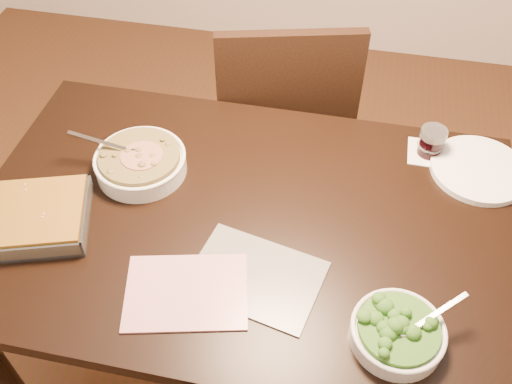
{
  "coord_description": "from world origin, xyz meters",
  "views": [
    {
      "loc": [
        0.22,
        -0.91,
        1.87
      ],
      "look_at": [
        0.02,
        0.05,
        0.8
      ],
      "focal_mm": 40.0,
      "sensor_mm": 36.0,
      "label": 1
    }
  ],
  "objects_px": {
    "baking_dish": "(23,218)",
    "wine_tumbler": "(432,141)",
    "stew_bowl": "(140,162)",
    "table": "(243,240)",
    "broccoli_bowl": "(398,332)",
    "chair_far": "(283,119)",
    "dinner_plate": "(479,170)"
  },
  "relations": [
    {
      "from": "wine_tumbler",
      "to": "chair_far",
      "type": "distance_m",
      "value": 0.61
    },
    {
      "from": "table",
      "to": "broccoli_bowl",
      "type": "distance_m",
      "value": 0.49
    },
    {
      "from": "stew_bowl",
      "to": "chair_far",
      "type": "distance_m",
      "value": 0.67
    },
    {
      "from": "baking_dish",
      "to": "chair_far",
      "type": "bearing_deg",
      "value": 37.83
    },
    {
      "from": "stew_bowl",
      "to": "wine_tumbler",
      "type": "xyz_separation_m",
      "value": [
        0.77,
        0.23,
        0.01
      ]
    },
    {
      "from": "baking_dish",
      "to": "chair_far",
      "type": "relative_size",
      "value": 0.39
    },
    {
      "from": "baking_dish",
      "to": "wine_tumbler",
      "type": "distance_m",
      "value": 1.11
    },
    {
      "from": "broccoli_bowl",
      "to": "dinner_plate",
      "type": "distance_m",
      "value": 0.6
    },
    {
      "from": "stew_bowl",
      "to": "baking_dish",
      "type": "bearing_deg",
      "value": -132.3
    },
    {
      "from": "wine_tumbler",
      "to": "dinner_plate",
      "type": "bearing_deg",
      "value": -19.54
    },
    {
      "from": "chair_far",
      "to": "dinner_plate",
      "type": "bearing_deg",
      "value": 134.96
    },
    {
      "from": "wine_tumbler",
      "to": "dinner_plate",
      "type": "relative_size",
      "value": 0.32
    },
    {
      "from": "broccoli_bowl",
      "to": "chair_far",
      "type": "height_order",
      "value": "chair_far"
    },
    {
      "from": "table",
      "to": "broccoli_bowl",
      "type": "height_order",
      "value": "broccoli_bowl"
    },
    {
      "from": "table",
      "to": "wine_tumbler",
      "type": "distance_m",
      "value": 0.59
    },
    {
      "from": "stew_bowl",
      "to": "baking_dish",
      "type": "relative_size",
      "value": 0.74
    },
    {
      "from": "stew_bowl",
      "to": "broccoli_bowl",
      "type": "relative_size",
      "value": 1.35
    },
    {
      "from": "dinner_plate",
      "to": "chair_far",
      "type": "bearing_deg",
      "value": 149.49
    },
    {
      "from": "table",
      "to": "chair_far",
      "type": "relative_size",
      "value": 1.44
    },
    {
      "from": "baking_dish",
      "to": "wine_tumbler",
      "type": "xyz_separation_m",
      "value": [
        1.0,
        0.48,
        0.02
      ]
    },
    {
      "from": "table",
      "to": "stew_bowl",
      "type": "distance_m",
      "value": 0.35
    },
    {
      "from": "dinner_plate",
      "to": "wine_tumbler",
      "type": "bearing_deg",
      "value": 160.46
    },
    {
      "from": "broccoli_bowl",
      "to": "chair_far",
      "type": "xyz_separation_m",
      "value": [
        -0.4,
        0.91,
        -0.24
      ]
    },
    {
      "from": "stew_bowl",
      "to": "dinner_plate",
      "type": "height_order",
      "value": "stew_bowl"
    },
    {
      "from": "dinner_plate",
      "to": "broccoli_bowl",
      "type": "bearing_deg",
      "value": -109.88
    },
    {
      "from": "stew_bowl",
      "to": "dinner_plate",
      "type": "bearing_deg",
      "value": 11.48
    },
    {
      "from": "baking_dish",
      "to": "broccoli_bowl",
      "type": "bearing_deg",
      "value": -25.9
    },
    {
      "from": "wine_tumbler",
      "to": "chair_far",
      "type": "relative_size",
      "value": 0.09
    },
    {
      "from": "table",
      "to": "stew_bowl",
      "type": "height_order",
      "value": "stew_bowl"
    },
    {
      "from": "dinner_plate",
      "to": "baking_dish",
      "type": "bearing_deg",
      "value": -159.22
    },
    {
      "from": "broccoli_bowl",
      "to": "wine_tumbler",
      "type": "bearing_deg",
      "value": 83.69
    },
    {
      "from": "table",
      "to": "dinner_plate",
      "type": "bearing_deg",
      "value": 26.06
    }
  ]
}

